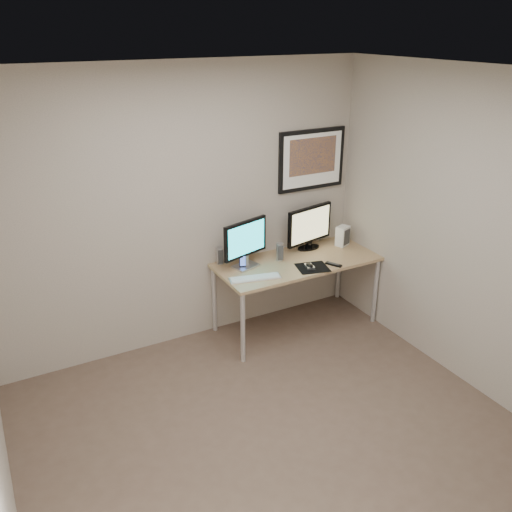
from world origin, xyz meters
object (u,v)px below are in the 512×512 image
object	(u,v)px
desk	(297,267)
framed_art	(312,160)
monitor_large	(245,242)
keyboard	(255,278)
phone_dock	(243,262)
monitor_tv	(309,227)
speaker_left	(220,256)
speaker_right	(280,252)
fan_unit	(343,236)

from	to	relation	value
desk	framed_art	distance (m)	1.07
monitor_large	framed_art	bearing A→B (deg)	-1.67
monitor_large	keyboard	bearing A→B (deg)	-115.30
desk	phone_dock	xyz separation A→B (m)	(-0.55, 0.09, 0.14)
monitor_tv	speaker_left	xyz separation A→B (m)	(-0.96, 0.09, -0.16)
framed_art	monitor_tv	xyz separation A→B (m)	(-0.08, -0.13, -0.65)
framed_art	speaker_left	distance (m)	1.32
monitor_tv	speaker_right	world-z (taller)	monitor_tv
keyboard	framed_art	bearing A→B (deg)	41.61
desk	monitor_tv	distance (m)	0.45
phone_dock	fan_unit	distance (m)	1.18
speaker_right	keyboard	xyz separation A→B (m)	(-0.41, -0.25, -0.08)
framed_art	monitor_large	distance (m)	1.09
phone_dock	fan_unit	bearing A→B (deg)	18.42
monitor_tv	speaker_right	xyz separation A→B (m)	(-0.41, -0.11, -0.15)
framed_art	monitor_tv	world-z (taller)	framed_art
monitor_large	phone_dock	size ratio (longest dim) A/B	3.52
desk	keyboard	world-z (taller)	keyboard
speaker_left	phone_dock	xyz separation A→B (m)	(0.14, -0.20, -0.01)
monitor_tv	fan_unit	size ratio (longest dim) A/B	2.74
framed_art	keyboard	xyz separation A→B (m)	(-0.90, -0.49, -0.88)
monitor_tv	fan_unit	distance (m)	0.40
monitor_large	fan_unit	world-z (taller)	monitor_large
framed_art	phone_dock	bearing A→B (deg)	-165.08
framed_art	phone_dock	xyz separation A→B (m)	(-0.90, -0.24, -0.82)
fan_unit	framed_art	bearing A→B (deg)	120.44
framed_art	monitor_tv	bearing A→B (deg)	-122.52
speaker_right	phone_dock	size ratio (longest dim) A/B	1.27
monitor_tv	framed_art	bearing A→B (deg)	45.70
speaker_left	framed_art	bearing A→B (deg)	13.15
speaker_left	speaker_right	bearing A→B (deg)	-9.08
desk	fan_unit	size ratio (longest dim) A/B	7.71
monitor_large	speaker_left	size ratio (longest dim) A/B	2.95
monitor_large	monitor_tv	distance (m)	0.78
framed_art	monitor_large	size ratio (longest dim) A/B	1.51
framed_art	speaker_left	xyz separation A→B (m)	(-1.04, -0.04, -0.81)
monitor_large	speaker_left	xyz separation A→B (m)	(-0.18, 0.19, -0.17)
framed_art	speaker_right	size ratio (longest dim) A/B	4.20
monitor_large	monitor_tv	world-z (taller)	monitor_large
fan_unit	speaker_left	bearing A→B (deg)	150.73
fan_unit	speaker_right	bearing A→B (deg)	160.05
desk	framed_art	size ratio (longest dim) A/B	2.13
speaker_left	speaker_right	world-z (taller)	speaker_right
monitor_tv	phone_dock	bearing A→B (deg)	175.89
desk	monitor_large	distance (m)	0.61
monitor_tv	speaker_left	bearing A→B (deg)	162.74
speaker_right	keyboard	world-z (taller)	speaker_right
framed_art	fan_unit	size ratio (longest dim) A/B	3.61
desk	phone_dock	bearing A→B (deg)	170.49
monitor_tv	keyboard	bearing A→B (deg)	-168.08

